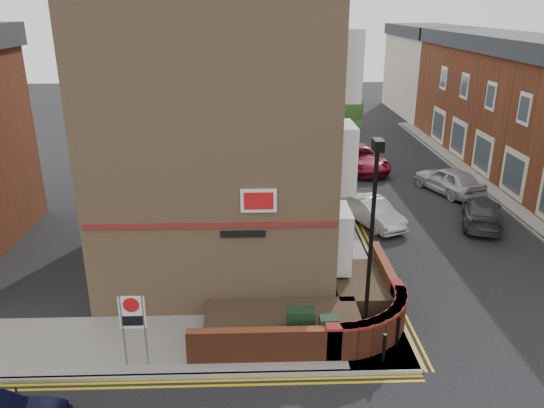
% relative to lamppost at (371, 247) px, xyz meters
% --- Properties ---
extents(ground, '(120.00, 120.00, 0.00)m').
position_rel_lamppost_xyz_m(ground, '(-1.60, -1.20, -3.34)').
color(ground, black).
rests_on(ground, ground).
extents(pavement_corner, '(13.00, 3.00, 0.12)m').
position_rel_lamppost_xyz_m(pavement_corner, '(-5.10, 0.30, -3.28)').
color(pavement_corner, gray).
rests_on(pavement_corner, ground).
extents(pavement_main, '(2.00, 32.00, 0.12)m').
position_rel_lamppost_xyz_m(pavement_main, '(0.40, 14.80, -3.28)').
color(pavement_main, gray).
rests_on(pavement_main, ground).
extents(pavement_far, '(4.00, 40.00, 0.12)m').
position_rel_lamppost_xyz_m(pavement_far, '(11.40, 11.80, -3.28)').
color(pavement_far, gray).
rests_on(pavement_far, ground).
extents(kerb_side, '(13.00, 0.15, 0.12)m').
position_rel_lamppost_xyz_m(kerb_side, '(-5.10, -1.20, -3.28)').
color(kerb_side, gray).
rests_on(kerb_side, ground).
extents(kerb_main_near, '(0.15, 32.00, 0.12)m').
position_rel_lamppost_xyz_m(kerb_main_near, '(1.40, 14.80, -3.28)').
color(kerb_main_near, gray).
rests_on(kerb_main_near, ground).
extents(kerb_main_far, '(0.15, 40.00, 0.12)m').
position_rel_lamppost_xyz_m(kerb_main_far, '(9.40, 11.80, -3.28)').
color(kerb_main_far, gray).
rests_on(kerb_main_far, ground).
extents(yellow_lines_side, '(13.00, 0.28, 0.01)m').
position_rel_lamppost_xyz_m(yellow_lines_side, '(-5.10, -1.45, -3.34)').
color(yellow_lines_side, gold).
rests_on(yellow_lines_side, ground).
extents(yellow_lines_main, '(0.28, 32.00, 0.01)m').
position_rel_lamppost_xyz_m(yellow_lines_main, '(1.65, 14.80, -3.34)').
color(yellow_lines_main, gold).
rests_on(yellow_lines_main, ground).
extents(corner_building, '(8.95, 10.40, 13.60)m').
position_rel_lamppost_xyz_m(corner_building, '(-4.44, 6.80, 2.88)').
color(corner_building, '#A07B55').
rests_on(corner_building, ground).
extents(garden_wall, '(6.80, 6.00, 1.20)m').
position_rel_lamppost_xyz_m(garden_wall, '(-1.60, 1.30, -3.34)').
color(garden_wall, maroon).
rests_on(garden_wall, ground).
extents(lamppost, '(0.25, 0.50, 6.30)m').
position_rel_lamppost_xyz_m(lamppost, '(0.00, 0.00, 0.00)').
color(lamppost, black).
rests_on(lamppost, pavement_corner).
extents(utility_cabinet_large, '(0.80, 0.45, 1.20)m').
position_rel_lamppost_xyz_m(utility_cabinet_large, '(-1.90, 0.10, -2.62)').
color(utility_cabinet_large, black).
rests_on(utility_cabinet_large, pavement_corner).
extents(utility_cabinet_small, '(0.55, 0.40, 1.10)m').
position_rel_lamppost_xyz_m(utility_cabinet_small, '(-1.10, -0.20, -2.67)').
color(utility_cabinet_small, black).
rests_on(utility_cabinet_small, pavement_corner).
extents(bollard_near, '(0.11, 0.11, 0.90)m').
position_rel_lamppost_xyz_m(bollard_near, '(0.40, -0.80, -2.77)').
color(bollard_near, black).
rests_on(bollard_near, pavement_corner).
extents(bollard_far, '(0.11, 0.11, 0.90)m').
position_rel_lamppost_xyz_m(bollard_far, '(1.00, -0.00, -2.77)').
color(bollard_far, black).
rests_on(bollard_far, pavement_corner).
extents(zone_sign, '(0.72, 0.07, 2.20)m').
position_rel_lamppost_xyz_m(zone_sign, '(-6.60, -0.70, -1.70)').
color(zone_sign, slate).
rests_on(zone_sign, pavement_corner).
extents(far_terrace, '(5.40, 30.40, 8.00)m').
position_rel_lamppost_xyz_m(far_terrace, '(12.90, 15.80, 0.70)').
color(far_terrace, maroon).
rests_on(far_terrace, ground).
extents(far_terrace_cream, '(5.40, 12.40, 8.00)m').
position_rel_lamppost_xyz_m(far_terrace_cream, '(12.90, 36.80, 0.71)').
color(far_terrace_cream, beige).
rests_on(far_terrace_cream, ground).
extents(tree_near, '(3.64, 3.65, 6.70)m').
position_rel_lamppost_xyz_m(tree_near, '(0.40, 12.85, 1.36)').
color(tree_near, '#382B1E').
rests_on(tree_near, pavement_main).
extents(tree_mid, '(4.03, 4.03, 7.42)m').
position_rel_lamppost_xyz_m(tree_mid, '(0.40, 20.85, 1.85)').
color(tree_mid, '#382B1E').
rests_on(tree_mid, pavement_main).
extents(tree_far, '(3.81, 3.81, 7.00)m').
position_rel_lamppost_xyz_m(tree_far, '(0.40, 28.85, 1.57)').
color(tree_far, '#382B1E').
rests_on(tree_far, pavement_main).
extents(traffic_light_assembly, '(0.20, 0.16, 4.20)m').
position_rel_lamppost_xyz_m(traffic_light_assembly, '(0.80, 23.80, -0.56)').
color(traffic_light_assembly, black).
rests_on(traffic_light_assembly, pavement_main).
extents(silver_car_near, '(2.75, 4.03, 1.26)m').
position_rel_lamppost_xyz_m(silver_car_near, '(2.27, 9.54, -2.72)').
color(silver_car_near, '#B5B7BE').
rests_on(silver_car_near, ground).
extents(red_car_main, '(3.55, 5.80, 1.50)m').
position_rel_lamppost_xyz_m(red_car_main, '(3.30, 18.44, -2.59)').
color(red_car_main, maroon).
rests_on(red_car_main, ground).
extents(grey_car_far, '(3.07, 4.53, 1.22)m').
position_rel_lamppost_xyz_m(grey_car_far, '(7.40, 9.37, -2.73)').
color(grey_car_far, '#333339').
rests_on(grey_car_far, ground).
extents(silver_car_far, '(3.21, 4.67, 1.48)m').
position_rel_lamppost_xyz_m(silver_car_far, '(7.40, 13.82, -2.61)').
color(silver_car_far, '#B4B6BD').
rests_on(silver_car_far, ground).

